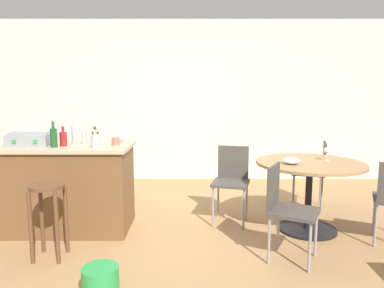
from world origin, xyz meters
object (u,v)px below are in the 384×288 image
object	(u,v)px
cup_1	(55,137)
wine_glass	(326,151)
bottle_4	(94,138)
dining_table	(308,178)
wooden_stool	(47,207)
cup_0	(115,141)
bottle_1	(83,138)
bottle_2	(62,139)
bottle_3	(73,135)
folding_chair_right	(285,205)
plastic_bucket	(99,282)
bottle_0	(52,137)
serving_bowl	(290,161)
kitchen_island	(67,187)
bottle_5	(94,141)
toolbox	(29,139)
folding_chair_left	(230,178)
folding_chair_far	(313,169)

from	to	relation	value
cup_1	wine_glass	world-z (taller)	cup_1
bottle_4	wine_glass	world-z (taller)	bottle_4
dining_table	bottle_4	bearing A→B (deg)	178.61
wooden_stool	cup_0	bearing A→B (deg)	55.80
bottle_1	bottle_2	bearing A→B (deg)	-142.35
dining_table	bottle_3	size ratio (longest dim) A/B	4.11
folding_chair_right	plastic_bucket	world-z (taller)	folding_chair_right
bottle_4	bottle_2	bearing A→B (deg)	-163.41
dining_table	cup_0	distance (m)	2.11
folding_chair_right	cup_1	xyz separation A→B (m)	(-2.38, 0.95, 0.49)
bottle_0	serving_bowl	world-z (taller)	bottle_0
kitchen_island	cup_0	distance (m)	0.74
bottle_3	plastic_bucket	size ratio (longest dim) A/B	1.03
wooden_stool	bottle_5	size ratio (longest dim) A/B	3.72
bottle_1	serving_bowl	size ratio (longest dim) A/B	1.04
kitchen_island	toolbox	distance (m)	0.64
wooden_stool	bottle_2	distance (m)	0.82
toolbox	folding_chair_right	bearing A→B (deg)	-14.82
bottle_2	wine_glass	world-z (taller)	bottle_2
bottle_1	bottle_3	size ratio (longest dim) A/B	0.68
bottle_0	wine_glass	bearing A→B (deg)	3.93
toolbox	wine_glass	distance (m)	3.18
toolbox	dining_table	bearing A→B (deg)	-0.04
folding_chair_left	folding_chair_right	world-z (taller)	folding_chair_left
bottle_4	wine_glass	distance (m)	2.51
toolbox	plastic_bucket	bearing A→B (deg)	-50.89
bottle_2	plastic_bucket	distance (m)	1.68
plastic_bucket	bottle_0	bearing A→B (deg)	122.54
bottle_3	cup_1	bearing A→B (deg)	145.03
dining_table	cup_0	bearing A→B (deg)	178.94
kitchen_island	folding_chair_right	xyz separation A→B (m)	(2.19, -0.72, 0.03)
bottle_3	cup_0	size ratio (longest dim) A/B	2.33
bottle_1	wine_glass	bearing A→B (deg)	-0.22
kitchen_island	bottle_1	size ratio (longest dim) A/B	7.40
folding_chair_far	bottle_1	bearing A→B (deg)	-166.84
wooden_stool	folding_chair_right	world-z (taller)	folding_chair_right
folding_chair_far	bottle_4	xyz separation A→B (m)	(-2.60, -0.68, 0.49)
folding_chair_right	bottle_2	world-z (taller)	bottle_2
bottle_5	plastic_bucket	distance (m)	1.48
dining_table	bottle_0	xyz separation A→B (m)	(-2.68, -0.11, 0.45)
bottle_3	bottle_4	world-z (taller)	bottle_3
toolbox	bottle_1	bearing A→B (deg)	10.13
folding_chair_left	bottle_5	bearing A→B (deg)	-163.73
bottle_5	serving_bowl	bearing A→B (deg)	1.07
folding_chair_right	bottle_5	xyz separation A→B (m)	(-1.82, 0.53, 0.50)
bottle_0	folding_chair_far	bearing A→B (deg)	15.86
toolbox	cup_1	bearing A→B (deg)	58.07
wooden_stool	folding_chair_left	size ratio (longest dim) A/B	0.78
toolbox	bottle_4	world-z (taller)	bottle_4
bottle_1	bottle_2	xyz separation A→B (m)	(-0.18, -0.14, 0.01)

